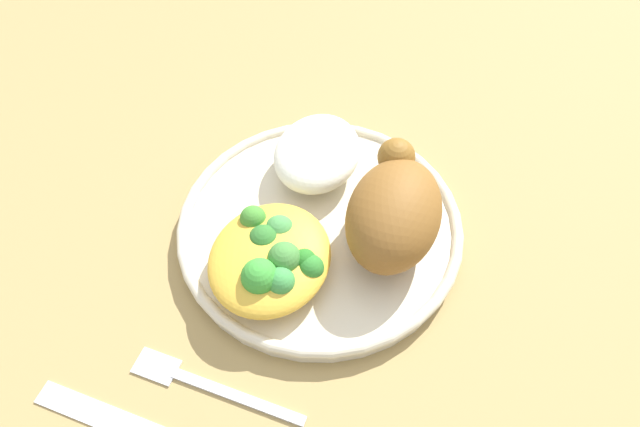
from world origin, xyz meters
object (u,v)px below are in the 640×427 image
plate (320,227)px  rice_pile (317,153)px  mac_cheese_with_broccoli (271,257)px  roasted_chicken (395,209)px  fork (207,385)px

plate → rice_pile: (0.06, 0.02, 0.03)m
rice_pile → mac_cheese_with_broccoli: 0.12m
roasted_chicken → rice_pile: bearing=57.7°
roasted_chicken → fork: size_ratio=0.84×
plate → roasted_chicken: size_ratio=2.15×
roasted_chicken → rice_pile: roasted_chicken is taller
rice_pile → mac_cheese_with_broccoli: mac_cheese_with_broccoli is taller
plate → roasted_chicken: roasted_chicken is taller
plate → roasted_chicken: bearing=-84.7°
plate → rice_pile: size_ratio=2.62×
mac_cheese_with_broccoli → fork: 0.11m
rice_pile → fork: size_ratio=0.68×
roasted_chicken → mac_cheese_with_broccoli: 0.11m
roasted_chicken → rice_pile: (0.05, 0.09, -0.02)m
roasted_chicken → fork: roasted_chicken is taller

